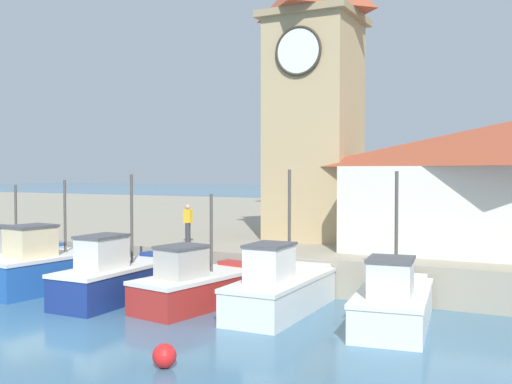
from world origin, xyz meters
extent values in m
plane|color=teal|center=(0.00, 0.00, 0.00)|extent=(300.00, 300.00, 0.00)
cube|color=#9E937F|center=(0.00, 28.00, 0.66)|extent=(120.00, 40.00, 1.32)
cube|color=#2356A8|center=(-7.65, 5.21, 0.53)|extent=(1.91, 4.79, 1.06)
cube|color=#2356A8|center=(-7.63, 7.35, 1.18)|extent=(1.60, 0.61, 0.24)
cube|color=silver|center=(-7.65, 5.21, 1.11)|extent=(1.97, 4.85, 0.12)
cylinder|color=#4C4742|center=(-7.64, 5.81, 2.48)|extent=(0.10, 0.10, 2.61)
cube|color=#2356A8|center=(-4.83, 4.94, 0.59)|extent=(2.61, 5.14, 1.19)
cube|color=#2356A8|center=(-4.54, 7.13, 1.31)|extent=(1.74, 0.82, 0.24)
cube|color=silver|center=(-4.83, 4.94, 1.24)|extent=(2.68, 5.21, 0.12)
cube|color=beige|center=(-4.95, 4.08, 1.82)|extent=(1.37, 1.62, 1.05)
cube|color=#4C4C51|center=(-4.95, 4.08, 2.38)|extent=(1.46, 1.71, 0.08)
cylinder|color=#4C4742|center=(-4.75, 5.55, 2.65)|extent=(0.10, 0.10, 2.71)
torus|color=black|center=(-5.86, 5.32, 0.59)|extent=(0.19, 0.53, 0.52)
cube|color=navy|center=(-1.40, 4.63, 0.53)|extent=(1.71, 5.06, 1.07)
cube|color=navy|center=(-1.40, 6.91, 1.19)|extent=(1.45, 0.60, 0.24)
cube|color=silver|center=(-1.40, 4.63, 1.12)|extent=(1.77, 5.12, 0.12)
cube|color=beige|center=(-1.40, 3.74, 1.69)|extent=(1.03, 1.52, 1.02)
cube|color=#4C4C51|center=(-1.40, 3.74, 2.23)|extent=(1.11, 1.60, 0.08)
cylinder|color=#4C4742|center=(-1.40, 5.26, 2.70)|extent=(0.10, 0.10, 3.05)
torus|color=black|center=(-2.33, 4.88, 0.53)|extent=(0.12, 0.52, 0.52)
cube|color=#AD2823|center=(1.49, 5.03, 0.46)|extent=(2.59, 4.87, 0.93)
cube|color=#AD2823|center=(1.86, 7.06, 1.05)|extent=(1.61, 0.86, 0.24)
cube|color=silver|center=(1.49, 5.03, 0.98)|extent=(2.66, 4.94, 0.12)
cube|color=#B2ADA3|center=(1.35, 4.23, 1.50)|extent=(1.31, 1.56, 0.92)
cube|color=#4C4C51|center=(1.35, 4.23, 2.00)|extent=(1.40, 1.65, 0.08)
cylinder|color=#4C4742|center=(1.59, 5.60, 2.31)|extent=(0.10, 0.10, 2.55)
torus|color=black|center=(0.57, 5.43, 0.46)|extent=(0.21, 0.53, 0.52)
cube|color=silver|center=(4.19, 5.43, 0.48)|extent=(1.82, 4.95, 0.97)
cube|color=silver|center=(4.17, 7.65, 1.09)|extent=(1.50, 0.62, 0.24)
cube|color=silver|center=(4.19, 5.43, 1.02)|extent=(1.88, 5.01, 0.12)
cube|color=silver|center=(4.20, 4.57, 1.61)|extent=(1.07, 1.49, 1.06)
cube|color=#4C4C51|center=(4.20, 4.57, 2.17)|extent=(1.15, 1.57, 0.08)
cylinder|color=#4C4742|center=(4.19, 6.05, 2.73)|extent=(0.10, 0.10, 3.30)
torus|color=black|center=(3.23, 5.67, 0.48)|extent=(0.13, 0.52, 0.52)
cube|color=silver|center=(7.67, 5.34, 0.46)|extent=(2.43, 4.68, 0.91)
cube|color=silver|center=(7.40, 7.31, 1.03)|extent=(1.64, 0.80, 0.24)
cube|color=silver|center=(7.67, 5.34, 0.96)|extent=(2.50, 4.75, 0.12)
cube|color=beige|center=(7.77, 4.57, 1.49)|extent=(1.28, 1.48, 0.94)
cube|color=#4C4C51|center=(7.77, 4.57, 2.00)|extent=(1.37, 1.57, 0.08)
cylinder|color=#4C4742|center=(7.59, 5.90, 2.68)|extent=(0.10, 0.10, 3.31)
torus|color=black|center=(6.64, 5.43, 0.46)|extent=(0.19, 0.53, 0.52)
cube|color=tan|center=(2.03, 13.73, 6.10)|extent=(3.55, 3.55, 9.55)
cube|color=#9C865F|center=(2.03, 13.73, 11.03)|extent=(4.05, 4.05, 0.30)
cylinder|color=white|center=(2.03, 11.90, 9.30)|extent=(1.95, 0.12, 1.95)
torus|color=#332D23|center=(2.03, 11.86, 9.30)|extent=(2.07, 0.12, 2.07)
cube|color=#976E11|center=(-4.11, 26.59, 1.92)|extent=(2.00, 2.00, 1.20)
cylinder|color=gold|center=(-4.11, 26.59, 12.08)|extent=(0.56, 0.56, 19.11)
sphere|color=red|center=(4.02, -0.44, 0.27)|extent=(0.54, 0.54, 0.54)
cylinder|color=#33333D|center=(-2.05, 9.75, 1.75)|extent=(0.22, 0.22, 0.85)
cube|color=gold|center=(-2.05, 9.75, 2.45)|extent=(0.34, 0.22, 0.56)
sphere|color=tan|center=(-2.05, 9.75, 2.84)|extent=(0.20, 0.20, 0.20)
camera|label=1|loc=(11.69, -11.16, 4.35)|focal=42.00mm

